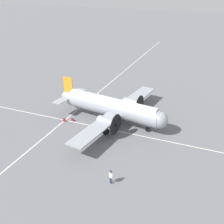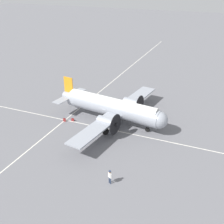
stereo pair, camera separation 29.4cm
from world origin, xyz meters
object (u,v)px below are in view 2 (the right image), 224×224
(airliner_main, at_px, (114,108))
(suitcase_upright_spare, at_px, (64,120))
(suitcase_near_door, at_px, (73,120))
(traffic_cone, at_px, (116,128))
(crew_foreground, at_px, (110,176))

(airliner_main, bearing_deg, suitcase_upright_spare, -151.55)
(suitcase_near_door, height_order, suitcase_upright_spare, suitcase_upright_spare)
(suitcase_upright_spare, distance_m, traffic_cone, 8.47)
(suitcase_near_door, xyz_separation_m, traffic_cone, (7.32, 0.15, 0.03))
(airliner_main, relative_size, traffic_cone, 42.14)
(suitcase_upright_spare, xyz_separation_m, traffic_cone, (8.44, 0.75, 0.00))
(crew_foreground, height_order, suitcase_near_door, crew_foreground)
(airliner_main, relative_size, suitcase_upright_spare, 42.33)
(airliner_main, height_order, traffic_cone, airliner_main)
(airliner_main, bearing_deg, suitcase_near_door, -153.05)
(airliner_main, height_order, crew_foreground, airliner_main)
(crew_foreground, height_order, traffic_cone, crew_foreground)
(airliner_main, xyz_separation_m, crew_foreground, (4.94, -13.22, -1.49))
(suitcase_near_door, bearing_deg, airliner_main, 18.95)
(airliner_main, relative_size, suitcase_near_door, 48.47)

